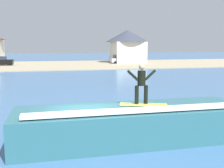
% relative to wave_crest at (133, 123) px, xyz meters
% --- Properties ---
extents(ground_plane, '(260.00, 260.00, 0.00)m').
position_rel_wave_crest_xyz_m(ground_plane, '(-1.96, -0.02, -0.74)').
color(ground_plane, '#406A9A').
extents(wave_crest, '(9.67, 2.81, 1.57)m').
position_rel_wave_crest_xyz_m(wave_crest, '(0.00, 0.00, 0.00)').
color(wave_crest, '#2E6771').
rests_on(wave_crest, ground_plane).
extents(surfboard, '(1.91, 0.93, 0.06)m').
position_rel_wave_crest_xyz_m(surfboard, '(0.31, -0.40, 0.86)').
color(surfboard, '#EAD159').
rests_on(surfboard, wave_crest).
extents(surfer, '(1.20, 0.32, 1.61)m').
position_rel_wave_crest_xyz_m(surfer, '(0.25, -0.33, 1.78)').
color(surfer, black).
rests_on(surfer, surfboard).
extents(shoreline_bank, '(120.00, 24.37, 0.13)m').
position_rel_wave_crest_xyz_m(shoreline_bank, '(-1.96, 44.22, -0.68)').
color(shoreline_bank, tan).
rests_on(shoreline_bank, ground_plane).
extents(car_near_shore, '(4.17, 2.10, 1.86)m').
position_rel_wave_crest_xyz_m(car_near_shore, '(-12.55, 44.30, 0.21)').
color(car_near_shore, black).
rests_on(car_near_shore, ground_plane).
extents(car_far_shore, '(4.04, 2.25, 1.86)m').
position_rel_wave_crest_xyz_m(car_far_shore, '(11.12, 45.07, 0.21)').
color(car_far_shore, silver).
rests_on(car_far_shore, ground_plane).
extents(house_gabled_white, '(9.63, 9.63, 7.28)m').
position_rel_wave_crest_xyz_m(house_gabled_white, '(13.45, 47.53, 3.42)').
color(house_gabled_white, silver).
rests_on(house_gabled_white, ground_plane).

